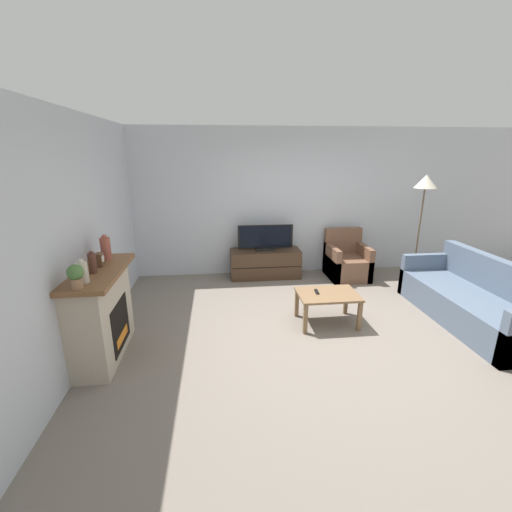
{
  "coord_description": "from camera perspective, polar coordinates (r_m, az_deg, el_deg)",
  "views": [
    {
      "loc": [
        -1.31,
        -3.9,
        2.26
      ],
      "look_at": [
        -0.8,
        0.69,
        0.85
      ],
      "focal_mm": 24.0,
      "sensor_mm": 36.0,
      "label": 1
    }
  ],
  "objects": [
    {
      "name": "remote",
      "position": [
        4.71,
        10.09,
        -5.88
      ],
      "size": [
        0.05,
        0.15,
        0.02
      ],
      "rotation": [
        0.0,
        0.0,
        -0.08
      ],
      "color": "black",
      "rests_on": "coffee_table"
    },
    {
      "name": "mantel_clock",
      "position": [
        4.15,
        -24.62,
        -0.57
      ],
      "size": [
        0.08,
        0.11,
        0.15
      ],
      "color": "brown",
      "rests_on": "fireplace"
    },
    {
      "name": "mantel_vase_left",
      "position": [
        3.69,
        -26.97,
        -2.36
      ],
      "size": [
        0.11,
        0.11,
        0.24
      ],
      "color": "beige",
      "rests_on": "fireplace"
    },
    {
      "name": "potted_plant",
      "position": [
        3.55,
        -27.85,
        -2.85
      ],
      "size": [
        0.15,
        0.15,
        0.23
      ],
      "color": "#936B4C",
      "rests_on": "fireplace"
    },
    {
      "name": "couch",
      "position": [
        5.58,
        32.5,
        -6.49
      ],
      "size": [
        0.87,
        2.17,
        0.88
      ],
      "color": "slate",
      "rests_on": "ground"
    },
    {
      "name": "fireplace",
      "position": [
        4.25,
        -24.37,
        -8.66
      ],
      "size": [
        0.5,
        1.24,
        1.04
      ],
      "color": "#B7A893",
      "rests_on": "ground"
    },
    {
      "name": "tv_stand",
      "position": [
        6.39,
        1.55,
        -1.26
      ],
      "size": [
        1.29,
        0.48,
        0.52
      ],
      "color": "#422D1E",
      "rests_on": "ground"
    },
    {
      "name": "tv",
      "position": [
        6.26,
        1.59,
        2.9
      ],
      "size": [
        1.01,
        0.18,
        0.47
      ],
      "color": "black",
      "rests_on": "tv_stand"
    },
    {
      "name": "wall_left",
      "position": [
        4.3,
        -27.54,
        2.82
      ],
      "size": [
        0.06,
        12.0,
        2.7
      ],
      "color": "silver",
      "rests_on": "ground"
    },
    {
      "name": "armchair",
      "position": [
        6.61,
        14.83,
        -0.98
      ],
      "size": [
        0.7,
        0.76,
        0.88
      ],
      "color": "brown",
      "rests_on": "ground"
    },
    {
      "name": "coffee_table",
      "position": [
        4.74,
        11.84,
        -6.84
      ],
      "size": [
        0.8,
        0.57,
        0.44
      ],
      "color": "brown",
      "rests_on": "ground"
    },
    {
      "name": "wall_back",
      "position": [
        6.52,
        5.32,
        8.87
      ],
      "size": [
        12.0,
        0.06,
        2.7
      ],
      "color": "silver",
      "rests_on": "ground"
    },
    {
      "name": "mantel_vase_centre_left",
      "position": [
        3.94,
        -25.63,
        -0.99
      ],
      "size": [
        0.08,
        0.08,
        0.24
      ],
      "color": "#512D23",
      "rests_on": "fireplace"
    },
    {
      "name": "floor_lamp",
      "position": [
        6.49,
        26.34,
        10.07
      ],
      "size": [
        0.36,
        0.36,
        1.9
      ],
      "color": "black",
      "rests_on": "ground"
    },
    {
      "name": "ground_plane",
      "position": [
        4.69,
        10.9,
        -12.15
      ],
      "size": [
        24.0,
        24.0,
        0.0
      ],
      "primitive_type": "plane",
      "color": "slate"
    },
    {
      "name": "mantel_vase_right",
      "position": [
        4.36,
        -23.77,
        1.24
      ],
      "size": [
        0.11,
        0.11,
        0.3
      ],
      "color": "#994C3D",
      "rests_on": "fireplace"
    }
  ]
}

